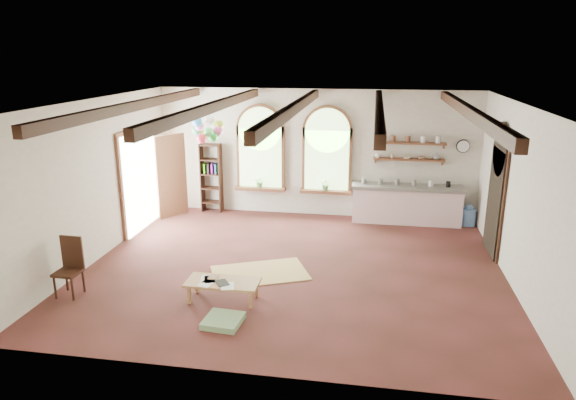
% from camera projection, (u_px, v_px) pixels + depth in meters
% --- Properties ---
extents(floor, '(8.00, 8.00, 0.00)m').
position_uv_depth(floor, '(294.00, 268.00, 10.05)').
color(floor, '#5D2826').
rests_on(floor, ground).
extents(ceiling_beams, '(6.20, 6.80, 0.18)m').
position_uv_depth(ceiling_beams, '(294.00, 108.00, 9.18)').
color(ceiling_beams, '#331B10').
rests_on(ceiling_beams, ceiling).
extents(window_left, '(1.30, 0.28, 2.20)m').
position_uv_depth(window_left, '(260.00, 151.00, 13.06)').
color(window_left, brown).
rests_on(window_left, floor).
extents(window_right, '(1.30, 0.28, 2.20)m').
position_uv_depth(window_right, '(327.00, 153.00, 12.79)').
color(window_right, brown).
rests_on(window_right, floor).
extents(left_doorway, '(0.10, 1.90, 2.50)m').
position_uv_depth(left_doorway, '(140.00, 181.00, 12.06)').
color(left_doorway, brown).
rests_on(left_doorway, floor).
extents(right_doorway, '(0.10, 1.30, 2.40)m').
position_uv_depth(right_doorway, '(495.00, 202.00, 10.54)').
color(right_doorway, black).
rests_on(right_doorway, floor).
extents(kitchen_counter, '(2.68, 0.62, 0.94)m').
position_uv_depth(kitchen_counter, '(406.00, 204.00, 12.58)').
color(kitchen_counter, silver).
rests_on(kitchen_counter, floor).
extents(wall_shelf_lower, '(1.70, 0.24, 0.04)m').
position_uv_depth(wall_shelf_lower, '(409.00, 159.00, 12.45)').
color(wall_shelf_lower, brown).
rests_on(wall_shelf_lower, wall_back).
extents(wall_shelf_upper, '(1.70, 0.24, 0.04)m').
position_uv_depth(wall_shelf_upper, '(410.00, 143.00, 12.34)').
color(wall_shelf_upper, brown).
rests_on(wall_shelf_upper, wall_back).
extents(wall_clock, '(0.32, 0.04, 0.32)m').
position_uv_depth(wall_clock, '(463.00, 146.00, 12.22)').
color(wall_clock, black).
rests_on(wall_clock, wall_back).
extents(bookshelf, '(0.53, 0.32, 1.80)m').
position_uv_depth(bookshelf, '(211.00, 178.00, 13.37)').
color(bookshelf, '#331B10').
rests_on(bookshelf, floor).
extents(coffee_table, '(1.24, 0.57, 0.35)m').
position_uv_depth(coffee_table, '(223.00, 283.00, 8.66)').
color(coffee_table, tan).
rests_on(coffee_table, floor).
extents(side_chair, '(0.42, 0.42, 1.03)m').
position_uv_depth(side_chair, '(70.00, 279.00, 8.87)').
color(side_chair, '#331B10').
rests_on(side_chair, floor).
extents(floor_mat, '(2.06, 1.72, 0.02)m').
position_uv_depth(floor_mat, '(260.00, 273.00, 9.80)').
color(floor_mat, tan).
rests_on(floor_mat, floor).
extents(floor_cushion, '(0.61, 0.61, 0.10)m').
position_uv_depth(floor_cushion, '(223.00, 321.00, 7.98)').
color(floor_cushion, '#77A16F').
rests_on(floor_cushion, floor).
extents(water_jug_a, '(0.28, 0.28, 0.53)m').
position_uv_depth(water_jug_a, '(467.00, 216.00, 12.42)').
color(water_jug_a, '#5883BD').
rests_on(water_jug_a, floor).
extents(water_jug_b, '(0.27, 0.27, 0.53)m').
position_uv_depth(water_jug_b, '(470.00, 217.00, 12.41)').
color(water_jug_b, '#5883BD').
rests_on(water_jug_b, floor).
extents(balloon_cluster, '(0.77, 0.80, 1.14)m').
position_uv_depth(balloon_cluster, '(207.00, 130.00, 11.92)').
color(balloon_cluster, silver).
rests_on(balloon_cluster, floor).
extents(table_book, '(0.16, 0.22, 0.02)m').
position_uv_depth(table_book, '(209.00, 277.00, 8.79)').
color(table_book, olive).
rests_on(table_book, coffee_table).
extents(tablet, '(0.30, 0.33, 0.01)m').
position_uv_depth(tablet, '(222.00, 283.00, 8.57)').
color(tablet, black).
rests_on(tablet, coffee_table).
extents(potted_plant_left, '(0.27, 0.23, 0.30)m').
position_uv_depth(potted_plant_left, '(260.00, 182.00, 13.18)').
color(potted_plant_left, '#598C4C').
rests_on(potted_plant_left, window_left).
extents(potted_plant_right, '(0.27, 0.23, 0.30)m').
position_uv_depth(potted_plant_right, '(326.00, 184.00, 12.91)').
color(potted_plant_right, '#598C4C').
rests_on(potted_plant_right, window_right).
extents(shelf_cup_a, '(0.12, 0.10, 0.10)m').
position_uv_depth(shelf_cup_a, '(378.00, 156.00, 12.55)').
color(shelf_cup_a, white).
rests_on(shelf_cup_a, wall_shelf_lower).
extents(shelf_cup_b, '(0.10, 0.10, 0.09)m').
position_uv_depth(shelf_cup_b, '(392.00, 156.00, 12.50)').
color(shelf_cup_b, beige).
rests_on(shelf_cup_b, wall_shelf_lower).
extents(shelf_bowl_a, '(0.22, 0.22, 0.05)m').
position_uv_depth(shelf_bowl_a, '(407.00, 157.00, 12.45)').
color(shelf_bowl_a, beige).
rests_on(shelf_bowl_a, wall_shelf_lower).
extents(shelf_bowl_b, '(0.20, 0.20, 0.06)m').
position_uv_depth(shelf_bowl_b, '(422.00, 158.00, 12.39)').
color(shelf_bowl_b, '#8C664C').
rests_on(shelf_bowl_b, wall_shelf_lower).
extents(shelf_vase, '(0.18, 0.18, 0.19)m').
position_uv_depth(shelf_vase, '(437.00, 156.00, 12.32)').
color(shelf_vase, slate).
rests_on(shelf_vase, wall_shelf_lower).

